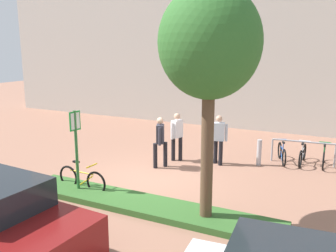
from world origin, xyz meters
The scene contains 11 objects.
ground_plane centered at (0.00, 0.00, 0.00)m, with size 60.00×60.00×0.00m, color #936651.
building_facade centered at (0.00, 8.65, 5.00)m, with size 28.00×1.20×10.00m, color #B2ADA3.
planter_strip centered at (0.87, -1.93, 0.08)m, with size 7.00×1.10×0.16m, color #336028.
tree_sidewalk centered at (2.52, -1.92, 4.03)m, with size 2.20×2.20×5.29m.
parking_sign_post centered at (-1.21, -1.93, 1.54)m, with size 0.08×0.36×2.34m.
bike_at_sign centered at (-1.25, -1.72, 0.35)m, with size 1.68×0.42×0.86m.
bike_rack_cluster centered at (4.04, 3.57, 0.35)m, with size 2.10×1.73×0.83m.
bollard_steel centered at (2.72, 2.77, 0.45)m, with size 0.16×0.16×0.90m, color #ADADB2.
person_casual_tan centered at (-0.04, 2.02, 0.98)m, with size 0.36×0.59×1.72m.
person_suited_dark centered at (-0.22, 1.09, 0.98)m, with size 0.38×0.57×1.72m.
person_shirt_blue centered at (1.42, 2.26, 0.98)m, with size 0.59×0.34×1.72m.
Camera 1 is at (5.17, -9.31, 3.98)m, focal length 38.77 mm.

